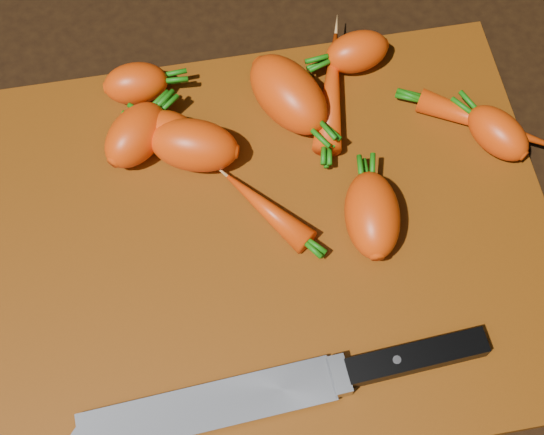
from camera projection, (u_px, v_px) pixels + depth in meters
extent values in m
cube|color=black|center=(274.00, 243.00, 0.69)|extent=(2.00, 2.00, 0.01)
cube|color=#823D0B|center=(274.00, 239.00, 0.68)|extent=(0.50, 0.40, 0.01)
ellipsoid|color=#ED460F|center=(136.00, 135.00, 0.69)|extent=(0.08, 0.08, 0.05)
ellipsoid|color=#ED460F|center=(172.00, 134.00, 0.70)|extent=(0.07, 0.07, 0.04)
ellipsoid|color=#ED460F|center=(288.00, 94.00, 0.71)|extent=(0.09, 0.11, 0.05)
ellipsoid|color=#ED460F|center=(372.00, 215.00, 0.66)|extent=(0.06, 0.09, 0.05)
ellipsoid|color=#ED460F|center=(357.00, 52.00, 0.74)|extent=(0.07, 0.05, 0.04)
ellipsoid|color=#ED460F|center=(136.00, 83.00, 0.72)|extent=(0.06, 0.04, 0.04)
ellipsoid|color=#ED460F|center=(498.00, 133.00, 0.70)|extent=(0.07, 0.08, 0.04)
ellipsoid|color=#ED460F|center=(331.00, 90.00, 0.72)|extent=(0.06, 0.13, 0.03)
ellipsoid|color=#ED460F|center=(486.00, 123.00, 0.71)|extent=(0.12, 0.09, 0.02)
ellipsoid|color=#ED460F|center=(267.00, 209.00, 0.67)|extent=(0.08, 0.09, 0.03)
ellipsoid|color=#ED460F|center=(194.00, 145.00, 0.69)|extent=(0.09, 0.07, 0.05)
cube|color=gray|center=(214.00, 406.00, 0.60)|extent=(0.02, 0.03, 0.02)
cube|color=black|center=(294.00, 387.00, 0.61)|extent=(0.12, 0.03, 0.02)
cylinder|color=#B2B2B7|center=(272.00, 390.00, 0.60)|extent=(0.01, 0.01, 0.00)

